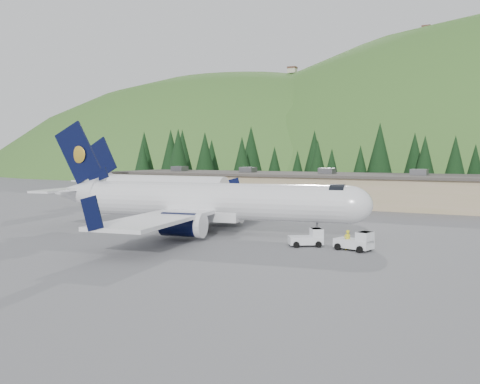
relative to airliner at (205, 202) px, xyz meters
name	(u,v)px	position (x,y,z in m)	size (l,w,h in m)	color
ground	(214,233)	(1.07, 0.17, -3.27)	(600.00, 600.00, 0.00)	#57575C
airliner	(205,202)	(0.00, 0.00, 0.00)	(36.97, 34.84, 12.28)	white
second_airliner	(151,185)	(-23.86, 22.17, 0.05)	(27.50, 11.00, 10.05)	white
baggage_tug_a	(309,238)	(13.02, -3.18, -2.55)	(3.38, 2.96, 1.62)	white
baggage_tug_b	(357,242)	(17.53, -3.41, -2.50)	(3.51, 2.55, 1.72)	white
terminal_building	(299,188)	(-3.94, 38.17, -0.65)	(71.00, 17.00, 6.10)	tan
ramp_worker	(347,240)	(16.70, -3.45, -2.39)	(0.64, 0.42, 1.76)	yellow
tree_line	(310,159)	(-10.63, 62.02, 4.24)	(113.13, 18.71, 13.92)	black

